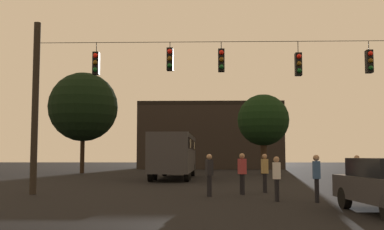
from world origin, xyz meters
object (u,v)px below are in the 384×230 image
city_bus (174,152)px  pedestrian_crossing_center (357,173)px  pedestrian_near_bus (242,171)px  pedestrian_far_side (209,173)px  tree_right_far (263,120)px  pedestrian_crossing_left (317,176)px  car_far_left (178,164)px  pedestrian_crossing_right (277,176)px  tree_left_silhouette (83,107)px  pedestrian_trailing (265,171)px

city_bus → pedestrian_crossing_center: (8.29, -13.77, -0.96)m
pedestrian_near_bus → pedestrian_far_side: (-1.36, -0.92, -0.02)m
tree_right_far → pedestrian_crossing_left: bearing=-92.9°
car_far_left → pedestrian_crossing_right: 28.99m
car_far_left → pedestrian_crossing_center: (8.75, -25.88, 0.11)m
city_bus → pedestrian_crossing_right: size_ratio=7.08×
tree_left_silhouette → tree_right_far: bearing=-6.0°
city_bus → tree_left_silhouette: size_ratio=1.20×
pedestrian_crossing_left → pedestrian_trailing: size_ratio=0.97×
city_bus → pedestrian_crossing_left: city_bus is taller
pedestrian_crossing_left → pedestrian_crossing_center: pedestrian_crossing_left is taller
tree_left_silhouette → pedestrian_crossing_left: bearing=-60.5°
pedestrian_near_bus → pedestrian_crossing_center: bearing=-1.6°
city_bus → car_far_left: (-0.46, 12.11, -1.07)m
pedestrian_crossing_center → pedestrian_trailing: bearing=160.8°
city_bus → tree_left_silhouette: bearing=133.1°
city_bus → tree_right_far: size_ratio=1.60×
pedestrian_crossing_right → tree_right_far: size_ratio=0.23×
pedestrian_crossing_left → tree_right_far: bearing=87.1°
pedestrian_trailing → pedestrian_near_bus: bearing=-133.6°
pedestrian_crossing_left → pedestrian_crossing_center: (2.35, 3.04, -0.01)m
pedestrian_crossing_left → pedestrian_crossing_center: 3.84m
pedestrian_crossing_center → tree_left_silhouette: 29.54m
tree_right_far → pedestrian_trailing: bearing=-97.0°
pedestrian_trailing → tree_right_far: (2.50, 20.43, 3.71)m
car_far_left → pedestrian_near_bus: pedestrian_near_bus is taller
pedestrian_crossing_right → tree_left_silhouette: tree_left_silhouette is taller
pedestrian_far_side → tree_left_silhouette: tree_left_silhouette is taller
pedestrian_crossing_center → city_bus: bearing=121.0°
pedestrian_crossing_right → tree_left_silhouette: 29.86m
pedestrian_crossing_right → pedestrian_trailing: bearing=88.9°
pedestrian_crossing_right → tree_left_silhouette: bearing=117.6°
pedestrian_crossing_center → pedestrian_trailing: pedestrian_trailing is taller
pedestrian_crossing_right → pedestrian_near_bus: size_ratio=0.93×
tree_left_silhouette → pedestrian_crossing_right: bearing=-62.4°
pedestrian_far_side → tree_right_far: size_ratio=0.24×
pedestrian_near_bus → tree_right_far: tree_right_far is taller
car_far_left → tree_right_far: size_ratio=0.63×
car_far_left → tree_left_silhouette: tree_left_silhouette is taller
pedestrian_crossing_left → tree_right_far: 25.03m
pedestrian_crossing_left → tree_right_far: size_ratio=0.23×
pedestrian_near_bus → pedestrian_far_side: 1.64m
pedestrian_trailing → tree_left_silhouette: tree_left_silhouette is taller
city_bus → tree_right_far: bearing=47.7°
pedestrian_crossing_center → tree_right_far: (-1.07, 21.68, 3.74)m
pedestrian_crossing_right → pedestrian_far_side: pedestrian_far_side is taller
pedestrian_trailing → pedestrian_far_side: 3.16m
pedestrian_crossing_left → tree_left_silhouette: 30.80m
pedestrian_near_bus → pedestrian_trailing: 1.54m
tree_left_silhouette → tree_right_far: size_ratio=1.33×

